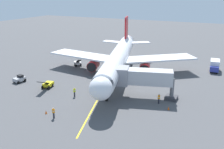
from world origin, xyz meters
name	(u,v)px	position (x,y,z in m)	size (l,w,h in m)	color
ground_plane	(120,74)	(0.00, 0.00, 0.00)	(220.00, 220.00, 0.00)	#4C4C4F
apron_lead_in_line	(106,85)	(-0.21, 7.45, 0.01)	(0.24, 40.00, 0.01)	yellow
airplane	(118,58)	(-0.13, 1.18, 4.00)	(33.43, 39.59, 11.50)	white
jet_bridge	(140,77)	(-8.43, 10.52, 3.76)	(11.43, 5.68, 5.40)	#B7B7BC
ground_crew_marshaller	(54,113)	(0.34, 23.38, 0.89)	(0.45, 0.34, 1.71)	#23232D
ground_crew_wing_walker	(159,99)	(-12.32, 11.64, 0.89)	(0.45, 0.35, 1.71)	#23232D
ground_crew_loader	(74,92)	(2.11, 15.18, 0.89)	(0.43, 0.47, 1.71)	#23232D
belt_loader_near_nose	(47,84)	(9.30, 13.79, 0.71)	(2.18, 4.73, 2.32)	yellow
box_truck_portside	(215,66)	(-19.11, -11.75, 1.39)	(2.24, 4.72, 2.62)	#2D3899
belt_loader_starboard_side	(78,63)	(12.47, -1.88, 0.71)	(4.00, 4.17, 2.32)	white
tug_rear_apron	(20,79)	(16.62, 13.73, 0.70)	(1.92, 2.53, 1.50)	#9E9EA3
safety_cone_nose_left	(44,86)	(10.02, 14.12, 0.28)	(0.32, 0.32, 0.55)	#F2590F
safety_cone_nose_right	(169,108)	(-14.40, 13.21, 0.28)	(0.32, 0.32, 0.55)	#F2590F
safety_cone_wing_port	(46,112)	(2.31, 22.77, 0.28)	(0.32, 0.32, 0.55)	#F2590F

